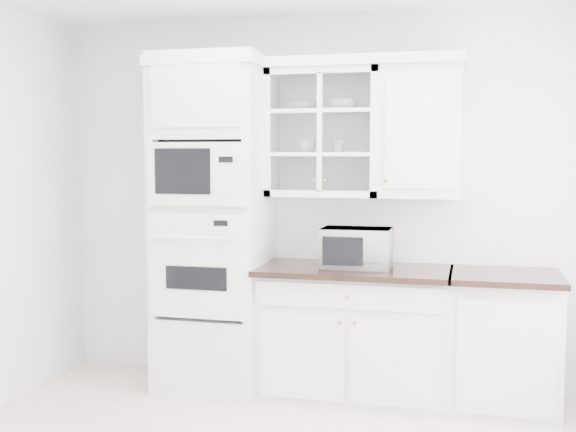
# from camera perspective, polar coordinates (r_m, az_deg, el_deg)

# --- Properties ---
(room_shell) EXTENTS (4.00, 3.50, 2.70)m
(room_shell) POSITION_cam_1_polar(r_m,az_deg,el_deg) (4.03, -0.80, 6.04)
(room_shell) COLOR white
(room_shell) RESTS_ON ground
(oven_column) EXTENTS (0.76, 0.68, 2.40)m
(oven_column) POSITION_cam_1_polar(r_m,az_deg,el_deg) (5.22, -5.92, -0.61)
(oven_column) COLOR white
(oven_column) RESTS_ON ground
(base_cabinet_run) EXTENTS (1.32, 0.67, 0.92)m
(base_cabinet_run) POSITION_cam_1_polar(r_m,az_deg,el_deg) (5.12, 5.29, -9.09)
(base_cabinet_run) COLOR white
(base_cabinet_run) RESTS_ON ground
(extra_base_cabinet) EXTENTS (0.72, 0.67, 0.92)m
(extra_base_cabinet) POSITION_cam_1_polar(r_m,az_deg,el_deg) (5.07, 16.69, -9.43)
(extra_base_cabinet) COLOR white
(extra_base_cabinet) RESTS_ON ground
(upper_cabinet_glass) EXTENTS (0.80, 0.33, 0.90)m
(upper_cabinet_glass) POSITION_cam_1_polar(r_m,az_deg,el_deg) (5.15, 2.89, 6.57)
(upper_cabinet_glass) COLOR white
(upper_cabinet_glass) RESTS_ON room_shell
(upper_cabinet_solid) EXTENTS (0.55, 0.33, 0.90)m
(upper_cabinet_solid) POSITION_cam_1_polar(r_m,az_deg,el_deg) (5.06, 10.45, 6.53)
(upper_cabinet_solid) COLOR white
(upper_cabinet_solid) RESTS_ON room_shell
(crown_molding) EXTENTS (2.14, 0.38, 0.07)m
(crown_molding) POSITION_cam_1_polar(r_m,az_deg,el_deg) (5.18, 1.70, 11.94)
(crown_molding) COLOR white
(crown_molding) RESTS_ON room_shell
(countertop_microwave) EXTENTS (0.47, 0.39, 0.27)m
(countertop_microwave) POSITION_cam_1_polar(r_m,az_deg,el_deg) (5.00, 5.46, -2.50)
(countertop_microwave) COLOR white
(countertop_microwave) RESTS_ON base_cabinet_run
(bowl_a) EXTENTS (0.28, 0.28, 0.06)m
(bowl_a) POSITION_cam_1_polar(r_m,az_deg,el_deg) (5.18, 1.20, 8.65)
(bowl_a) COLOR white
(bowl_a) RESTS_ON upper_cabinet_glass
(bowl_b) EXTENTS (0.22, 0.22, 0.07)m
(bowl_b) POSITION_cam_1_polar(r_m,az_deg,el_deg) (5.12, 4.32, 8.74)
(bowl_b) COLOR white
(bowl_b) RESTS_ON upper_cabinet_glass
(cup_a) EXTENTS (0.12, 0.12, 0.09)m
(cup_a) POSITION_cam_1_polar(r_m,az_deg,el_deg) (5.15, 1.55, 5.50)
(cup_a) COLOR white
(cup_a) RESTS_ON upper_cabinet_glass
(cup_b) EXTENTS (0.10, 0.10, 0.09)m
(cup_b) POSITION_cam_1_polar(r_m,az_deg,el_deg) (5.12, 3.99, 5.51)
(cup_b) COLOR white
(cup_b) RESTS_ON upper_cabinet_glass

